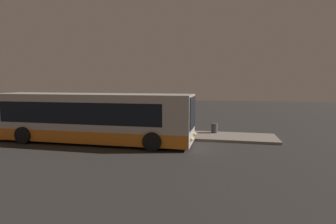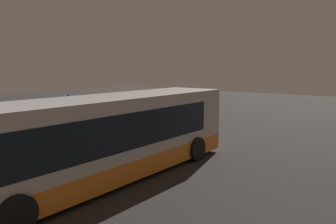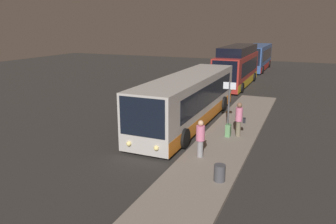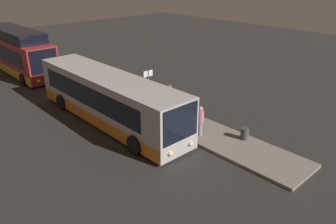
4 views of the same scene
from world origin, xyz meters
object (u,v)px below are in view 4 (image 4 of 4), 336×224
(suitcase, at_px, (167,110))
(sign_post, at_px, (148,86))
(passenger_boarding, at_px, (170,97))
(trash_bin, at_px, (245,134))
(bus_second, at_px, (19,54))
(bus_lead, at_px, (108,99))
(passenger_waiting, at_px, (200,120))

(suitcase, height_order, sign_post, sign_post)
(suitcase, bearing_deg, passenger_boarding, 120.19)
(sign_post, relative_size, trash_bin, 4.18)
(bus_second, bearing_deg, suitcase, 10.37)
(trash_bin, bearing_deg, bus_second, -169.79)
(bus_lead, relative_size, trash_bin, 18.97)
(bus_second, relative_size, passenger_boarding, 5.72)
(passenger_boarding, distance_m, suitcase, 0.87)
(passenger_boarding, distance_m, passenger_waiting, 3.62)
(passenger_waiting, bearing_deg, passenger_boarding, 77.07)
(bus_lead, distance_m, passenger_boarding, 3.87)
(sign_post, distance_m, trash_bin, 6.81)
(bus_second, relative_size, sign_post, 3.85)
(bus_lead, xyz_separation_m, sign_post, (0.66, 2.61, 0.37))
(suitcase, bearing_deg, bus_lead, -124.66)
(passenger_waiting, xyz_separation_m, sign_post, (-4.58, 0.18, 0.77))
(sign_post, bearing_deg, trash_bin, 10.62)
(passenger_waiting, bearing_deg, bus_second, 100.40)
(bus_second, bearing_deg, trash_bin, 10.21)
(suitcase, xyz_separation_m, sign_post, (-1.38, -0.34, 1.34))
(bus_second, height_order, passenger_waiting, bus_second)
(bus_second, relative_size, trash_bin, 16.10)
(suitcase, bearing_deg, trash_bin, 9.73)
(bus_second, distance_m, trash_bin, 21.68)
(passenger_boarding, bearing_deg, sign_post, -152.07)
(bus_lead, distance_m, suitcase, 3.72)
(bus_second, height_order, suitcase, bus_second)
(suitcase, distance_m, trash_bin, 5.25)
(passenger_boarding, height_order, suitcase, passenger_boarding)
(bus_lead, height_order, bus_second, bus_second)
(passenger_waiting, bearing_deg, bus_lead, 118.13)
(passenger_waiting, relative_size, sign_post, 0.63)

